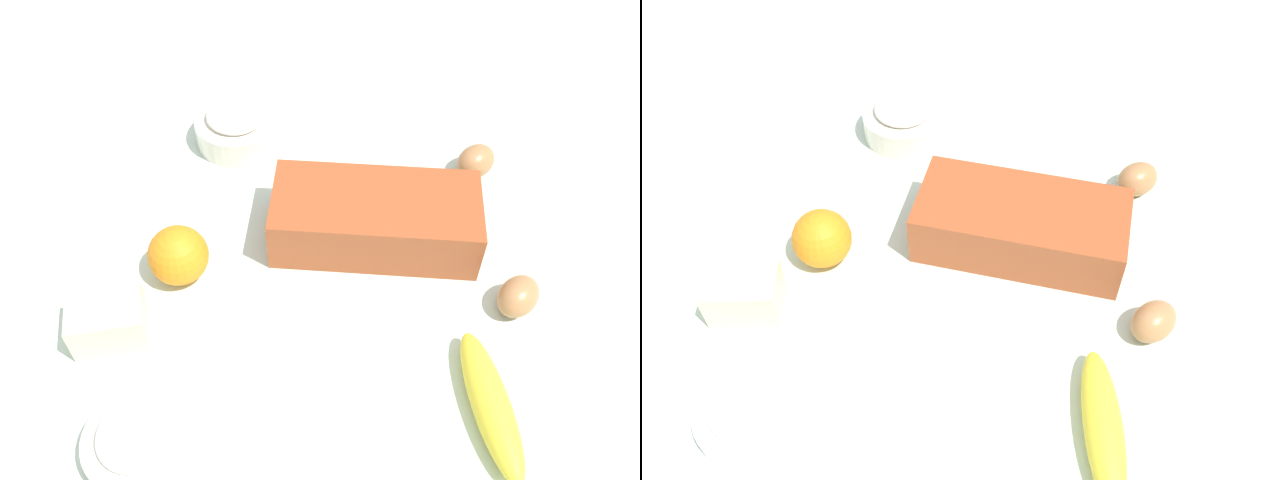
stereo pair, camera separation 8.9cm
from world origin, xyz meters
The scene contains 9 objects.
ground_plane centered at (0.00, 0.00, -0.01)m, with size 2.40×2.40×0.02m, color silver.
loaf_pan centered at (-0.07, -0.04, 0.04)m, with size 0.28×0.13×0.08m.
flour_bowl centered at (0.15, -0.23, 0.03)m, with size 0.13×0.13×0.07m.
sugar_bowl centered at (0.17, 0.29, 0.03)m, with size 0.12×0.12×0.06m.
banana centered at (-0.21, 0.21, 0.02)m, with size 0.19×0.04×0.04m, color yellow.
orange_fruit centered at (0.18, 0.04, 0.04)m, with size 0.08×0.08×0.08m, color orange.
butter_block centered at (0.25, 0.15, 0.03)m, with size 0.09×0.06×0.06m, color #F4EDB2.
egg_near_butter centered at (-0.22, -0.19, 0.02)m, with size 0.05×0.05×0.06m, color #AA7345.
egg_beside_bowl centered at (-0.26, 0.06, 0.02)m, with size 0.05×0.05×0.06m, color #AD7547.
Camera 2 is at (-0.14, 0.55, 0.72)m, focal length 37.54 mm.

